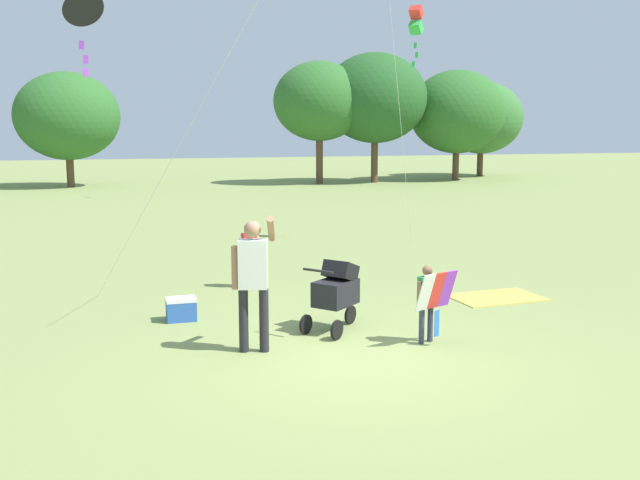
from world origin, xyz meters
The scene contains 10 objects.
ground_plane centered at (0.00, 0.00, 0.00)m, with size 120.00×120.00×0.00m, color #849351.
treeline_distant centered at (3.31, 28.70, 3.82)m, with size 42.54×7.83×6.75m.
child_with_butterfly_kite centered at (1.12, 0.32, 0.65)m, with size 0.64×0.47×1.07m.
person_adult_flyer centered at (-1.21, 0.65, 1.04)m, with size 0.64×0.52×1.81m.
stroller centered at (0.13, 1.28, 0.61)m, with size 1.02×0.92×1.03m.
kite_adult_black centered at (-3.18, 4.43, 4.77)m, with size 2.65×4.02×5.11m.
kite_orange_delta centered at (4.44, 8.26, 5.45)m, with size 2.22×3.39×5.85m.
person_sitting_far centered at (-0.53, 4.39, 0.69)m, with size 0.37×0.19×1.17m.
picnic_blanket centered at (3.39, 2.36, 0.01)m, with size 1.54×1.01×0.02m, color gold.
cooler_box centered at (-1.97, 2.47, 0.18)m, with size 0.45×0.33×0.35m.
Camera 1 is at (-3.01, -8.23, 2.91)m, focal length 40.01 mm.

